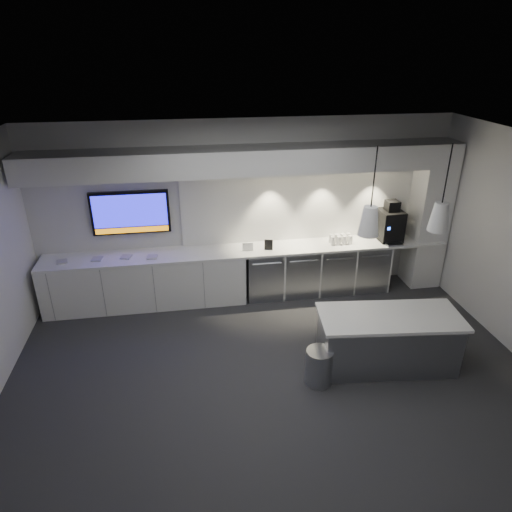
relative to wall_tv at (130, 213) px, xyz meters
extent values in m
plane|color=#2D2D2F|center=(1.90, -2.45, -1.56)|extent=(7.00, 7.00, 0.00)
plane|color=black|center=(1.90, -2.45, 1.44)|extent=(7.00, 7.00, 0.00)
plane|color=silver|center=(1.90, 0.05, -0.06)|extent=(7.00, 0.00, 7.00)
plane|color=silver|center=(1.90, -4.95, -0.06)|extent=(7.00, 0.00, 7.00)
cube|color=white|center=(1.90, -0.27, -0.68)|extent=(6.80, 0.65, 0.04)
cube|color=white|center=(0.15, -0.27, -1.13)|extent=(3.30, 0.63, 0.86)
cube|color=#9B9EA3|center=(2.15, -0.27, -1.13)|extent=(0.60, 0.61, 0.85)
cube|color=#9B9EA3|center=(2.78, -0.27, -1.13)|extent=(0.60, 0.61, 0.85)
cube|color=#9B9EA3|center=(3.41, -0.27, -1.13)|extent=(0.60, 0.61, 0.85)
cube|color=#9B9EA3|center=(4.04, -0.27, -1.13)|extent=(0.60, 0.61, 0.85)
cube|color=white|center=(3.10, 0.03, -0.01)|extent=(4.60, 0.03, 1.30)
cube|color=white|center=(1.90, -0.25, 0.84)|extent=(6.90, 0.60, 0.40)
cube|color=white|center=(5.10, -0.25, -0.26)|extent=(0.55, 0.55, 2.60)
cube|color=black|center=(0.00, 0.00, 0.00)|extent=(1.25, 0.06, 0.72)
cube|color=#1816D1|center=(0.00, -0.03, 0.04)|extent=(1.17, 0.00, 0.54)
cube|color=#C8730B|center=(0.00, -0.03, -0.29)|extent=(1.17, 0.00, 0.09)
cube|color=#9B9EA3|center=(3.46, -2.47, -1.18)|extent=(1.85, 0.90, 0.75)
cube|color=white|center=(3.46, -2.47, -0.79)|extent=(1.95, 1.00, 0.04)
cylinder|color=#9B9EA3|center=(2.46, -2.67, -1.31)|extent=(0.41, 0.41, 0.49)
cube|color=black|center=(4.39, -0.24, -0.39)|extent=(0.40, 0.44, 0.53)
cube|color=black|center=(4.39, -0.24, -0.04)|extent=(0.22, 0.22, 0.17)
cube|color=#9B9EA3|center=(4.39, -0.48, -0.64)|extent=(0.29, 0.21, 0.03)
cube|color=black|center=(2.22, -0.36, -0.57)|extent=(0.14, 0.06, 0.18)
cube|color=white|center=(1.87, -0.34, -0.59)|extent=(0.18, 0.03, 0.14)
cube|color=#B7B7B7|center=(-1.10, -0.32, -0.65)|extent=(0.19, 0.19, 0.02)
cube|color=#B7B7B7|center=(-0.57, -0.30, -0.65)|extent=(0.18, 0.18, 0.02)
cube|color=#B7B7B7|center=(-0.12, -0.30, -0.65)|extent=(0.19, 0.19, 0.02)
cube|color=#B7B7B7|center=(0.30, -0.37, -0.65)|extent=(0.17, 0.17, 0.02)
cone|color=white|center=(3.02, -2.47, 0.59)|extent=(0.25, 0.25, 0.36)
cylinder|color=black|center=(3.02, -2.47, 1.12)|extent=(0.02, 0.02, 0.70)
cone|color=white|center=(3.91, -2.47, 0.59)|extent=(0.25, 0.25, 0.36)
cylinder|color=black|center=(3.91, -2.47, 1.12)|extent=(0.02, 0.02, 0.70)
camera|label=1|loc=(0.89, -7.22, 2.48)|focal=32.00mm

